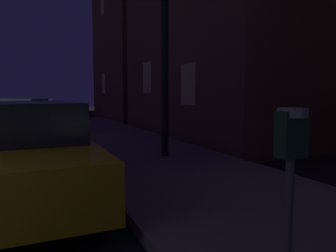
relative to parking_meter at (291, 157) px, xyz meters
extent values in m
cylinder|color=#59595B|center=(0.00, 0.00, -0.50)|extent=(0.06, 0.06, 0.98)
cube|color=#1E4728|center=(0.00, 0.00, 0.14)|extent=(0.19, 0.11, 0.30)
cylinder|color=#999EA5|center=(0.00, 0.00, 0.28)|extent=(0.19, 0.19, 0.06)
cube|color=black|center=(-0.06, 0.00, 0.18)|extent=(0.01, 0.08, 0.11)
cube|color=gold|center=(-1.67, 3.64, -0.57)|extent=(1.91, 4.59, 0.64)
cube|color=#1E2328|center=(-1.67, 3.64, 0.01)|extent=(1.67, 2.18, 0.56)
cylinder|color=black|center=(-0.72, 5.07, -0.81)|extent=(0.22, 0.66, 0.66)
cylinder|color=black|center=(-0.71, 2.23, -0.81)|extent=(0.22, 0.66, 0.66)
cube|color=silver|center=(-1.67, 9.65, -0.57)|extent=(2.03, 4.56, 0.64)
cube|color=#1E2328|center=(-1.67, 9.56, 0.01)|extent=(1.72, 2.36, 0.56)
cylinder|color=black|center=(-0.68, 11.01, -0.81)|extent=(0.24, 0.67, 0.66)
cylinder|color=black|center=(-0.78, 8.23, -0.81)|extent=(0.24, 0.67, 0.66)
cylinder|color=black|center=(1.28, 5.07, 1.62)|extent=(0.16, 0.16, 5.22)
cube|color=#F2D17F|center=(2.80, 6.84, 0.72)|extent=(0.06, 0.90, 1.20)
cube|color=#F2D17F|center=(2.80, 10.36, 1.08)|extent=(0.06, 0.90, 1.20)
cube|color=brown|center=(7.01, 17.73, 5.73)|extent=(8.46, 7.69, 13.74)
cube|color=#F2D17F|center=(2.80, 18.22, 5.88)|extent=(0.06, 0.90, 1.20)
cube|color=#F2D17F|center=(2.80, 18.29, 1.13)|extent=(0.06, 0.90, 1.20)
camera|label=1|loc=(-1.53, -1.53, 0.39)|focal=33.97mm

